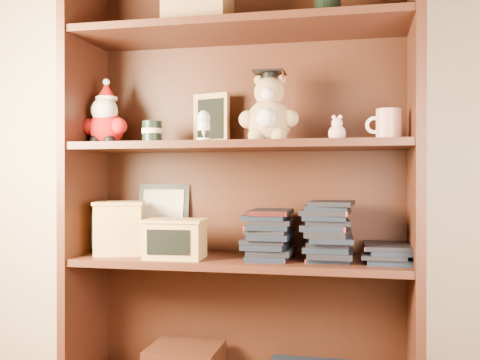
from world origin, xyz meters
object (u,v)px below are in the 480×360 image
(grad_teddy_bear, at_px, (269,114))
(teacher_mug, at_px, (388,125))
(bookcase, at_px, (242,191))
(treats_box, at_px, (119,227))

(grad_teddy_bear, relative_size, teacher_mug, 2.14)
(bookcase, xyz_separation_m, teacher_mug, (0.50, -0.05, 0.22))
(treats_box, bearing_deg, bookcase, 6.57)
(grad_teddy_bear, height_order, teacher_mug, grad_teddy_bear)
(bookcase, height_order, treats_box, bookcase)
(treats_box, bearing_deg, grad_teddy_bear, -0.70)
(grad_teddy_bear, distance_m, teacher_mug, 0.40)
(grad_teddy_bear, bearing_deg, teacher_mug, 1.10)
(teacher_mug, relative_size, treats_box, 0.53)
(treats_box, bearing_deg, teacher_mug, 0.05)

